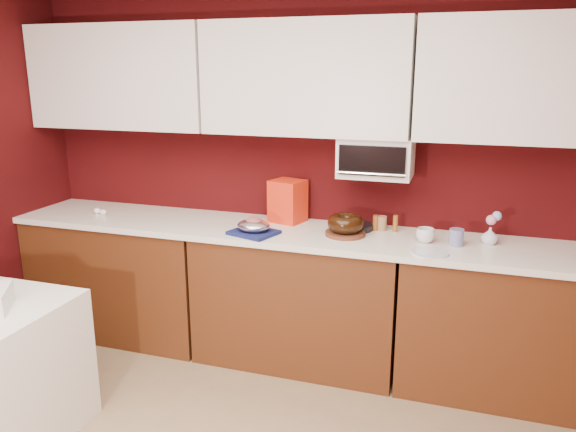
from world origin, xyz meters
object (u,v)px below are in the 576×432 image
(blue_jar, at_px, (456,237))
(flower_vase, at_px, (490,235))
(bundt_cake, at_px, (346,223))
(foil_ham_nest, at_px, (254,226))
(coffee_mug, at_px, (425,234))
(toaster_oven, at_px, (376,157))
(pandoro_box, at_px, (288,201))

(blue_jar, bearing_deg, flower_vase, 25.81)
(bundt_cake, bearing_deg, flower_vase, 6.05)
(bundt_cake, bearing_deg, blue_jar, -0.02)
(foil_ham_nest, relative_size, coffee_mug, 2.01)
(bundt_cake, relative_size, coffee_mug, 2.14)
(coffee_mug, bearing_deg, toaster_oven, 153.88)
(pandoro_box, xyz_separation_m, flower_vase, (1.30, -0.11, -0.08))
(bundt_cake, distance_m, blue_jar, 0.66)
(toaster_oven, height_order, pandoro_box, toaster_oven)
(toaster_oven, bearing_deg, flower_vase, -6.65)
(pandoro_box, distance_m, coffee_mug, 0.96)
(toaster_oven, height_order, flower_vase, toaster_oven)
(blue_jar, distance_m, flower_vase, 0.21)
(foil_ham_nest, relative_size, blue_jar, 2.11)
(foil_ham_nest, height_order, blue_jar, blue_jar)
(foil_ham_nest, distance_m, pandoro_box, 0.38)
(pandoro_box, xyz_separation_m, blue_jar, (1.11, -0.20, -0.09))
(toaster_oven, distance_m, foil_ham_nest, 0.88)
(foil_ham_nest, relative_size, pandoro_box, 0.74)
(toaster_oven, distance_m, blue_jar, 0.69)
(toaster_oven, height_order, coffee_mug, toaster_oven)
(coffee_mug, distance_m, blue_jar, 0.18)
(bundt_cake, height_order, foil_ham_nest, bundt_cake)
(foil_ham_nest, distance_m, flower_vase, 1.43)
(foil_ham_nest, bearing_deg, flower_vase, 9.77)
(toaster_oven, relative_size, flower_vase, 3.87)
(pandoro_box, bearing_deg, blue_jar, 5.50)
(coffee_mug, xyz_separation_m, blue_jar, (0.18, -0.01, -0.00))
(bundt_cake, height_order, coffee_mug, bundt_cake)
(pandoro_box, relative_size, flower_vase, 2.45)
(coffee_mug, height_order, blue_jar, coffee_mug)
(bundt_cake, relative_size, foil_ham_nest, 1.07)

